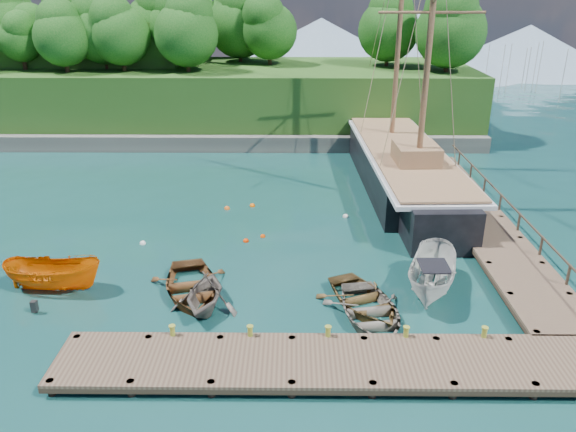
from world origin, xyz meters
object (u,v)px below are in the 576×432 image
schooner (402,170)px  cabin_boat_white (431,293)px  rowboat_2 (363,307)px  motorboat_orange (56,290)px  rowboat_1 (206,309)px  rowboat_0 (191,294)px  rowboat_3 (370,321)px

schooner → cabin_boat_white: bearing=-96.6°
rowboat_2 → motorboat_orange: (-14.12, 1.39, 0.00)m
cabin_boat_white → motorboat_orange: bearing=-160.8°
rowboat_1 → schooner: schooner is taller
rowboat_1 → rowboat_2: (6.92, 0.19, 0.00)m
cabin_boat_white → rowboat_1: bearing=-152.4°
rowboat_2 → schooner: size_ratio=0.16×
motorboat_orange → rowboat_0: bearing=-89.1°
rowboat_3 → rowboat_0: bearing=155.6°
rowboat_2 → motorboat_orange: size_ratio=0.98×
motorboat_orange → schooner: 23.67m
rowboat_3 → cabin_boat_white: cabin_boat_white is taller
rowboat_3 → motorboat_orange: motorboat_orange is taller
rowboat_2 → cabin_boat_white: bearing=-2.9°
rowboat_3 → motorboat_orange: size_ratio=1.05×
rowboat_1 → rowboat_3: 7.15m
schooner → rowboat_0: bearing=-131.1°
rowboat_1 → rowboat_2: rowboat_1 is taller
rowboat_1 → cabin_boat_white: (10.19, 1.42, 0.00)m
motorboat_orange → schooner: size_ratio=0.16×
rowboat_1 → cabin_boat_white: size_ratio=0.65×
rowboat_2 → rowboat_3: rowboat_3 is taller
rowboat_3 → rowboat_2: bearing=89.7°
cabin_boat_white → schooner: 14.86m
rowboat_1 → motorboat_orange: (-7.20, 1.58, 0.00)m
rowboat_1 → schooner: size_ratio=0.12×
motorboat_orange → schooner: schooner is taller
cabin_boat_white → rowboat_3: bearing=-123.7°
rowboat_0 → motorboat_orange: 6.38m
rowboat_1 → rowboat_3: size_ratio=0.72×
rowboat_1 → cabin_boat_white: 10.29m
rowboat_1 → rowboat_3: (7.10, -0.87, 0.00)m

